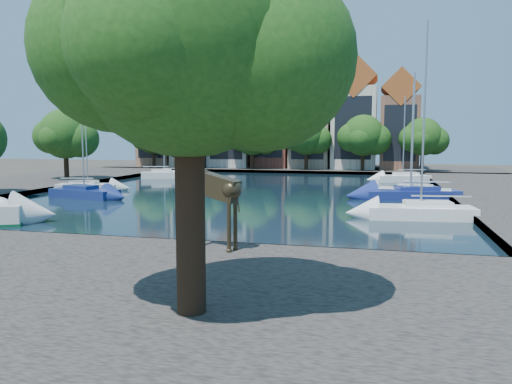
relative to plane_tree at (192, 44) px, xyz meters
The scene contains 29 objects.
ground 14.07m from the plane_tree, 130.22° to the left, with size 160.00×160.00×0.00m, color #38332B.
water_basin 34.72m from the plane_tree, 102.99° to the left, with size 38.00×50.00×0.08m, color black.
near_quay 10.82m from the plane_tree, 165.24° to the left, with size 50.00×14.00×0.50m, color #4A4540.
far_quay 65.87m from the plane_tree, 96.68° to the left, with size 60.00×16.00×0.50m, color #4A4540.
left_quay 46.99m from the plane_tree, 134.66° to the left, with size 14.00×52.00×0.50m, color #4A4540.
plane_tree is the anchor object (origin of this frame).
townhouse_west_end 71.84m from the plane_tree, 115.22° to the left, with size 5.44×9.18×14.93m.
townhouse_west_mid 69.50m from the plane_tree, 110.74° to the left, with size 5.94×9.18×16.79m.
townhouse_west_inner 67.47m from the plane_tree, 105.57° to the left, with size 6.43×9.18×15.15m.
townhouse_center 66.03m from the plane_tree, 100.13° to the left, with size 5.44×9.18×16.93m.
townhouse_east_inner 65.24m from the plane_tree, 94.94° to the left, with size 5.94×9.18×15.79m.
townhouse_east_mid 65.00m from the plane_tree, 89.22° to the left, with size 6.43×9.18×16.65m.
townhouse_east_end 65.41m from the plane_tree, 83.52° to the left, with size 5.44×9.18×14.43m.
far_tree_far_west 66.46m from the plane_tree, 116.38° to the left, with size 7.28×5.60×7.68m.
far_tree_west 63.33m from the plane_tree, 109.89° to the left, with size 6.76×5.20×7.36m.
far_tree_mid_west 61.06m from the plane_tree, 102.79° to the left, with size 7.80×6.00×8.00m.
far_tree_mid_east 59.81m from the plane_tree, 95.30° to the left, with size 7.02×5.40×7.52m.
far_tree_east 59.60m from the plane_tree, 87.60° to the left, with size 7.54×5.80×7.84m.
far_tree_far_east 60.47m from the plane_tree, 80.01° to the left, with size 6.76×5.20×7.36m.
side_tree_left_far 47.38m from the plane_tree, 128.58° to the left, with size 7.28×5.60×7.88m.
giraffe_statue 9.07m from the plane_tree, 106.31° to the left, with size 3.84×1.48×5.56m.
sailboat_left_b 32.54m from the plane_tree, 128.11° to the left, with size 6.46×3.37×12.56m.
sailboat_left_c 38.41m from the plane_tree, 126.81° to the left, with size 6.08×3.16×8.80m.
sailboat_left_d 50.51m from the plane_tree, 115.32° to the left, with size 5.96×4.06×10.14m.
sailboat_left_e 50.93m from the plane_tree, 113.01° to the left, with size 5.14×2.67×8.32m.
sailboat_right_a 22.91m from the plane_tree, 70.22° to the left, with size 6.78×3.01×12.23m.
sailboat_right_b 32.77m from the plane_tree, 76.66° to the left, with size 8.18×4.84×10.41m.
sailboat_right_c 33.85m from the plane_tree, 77.11° to the left, with size 6.84×3.06×9.71m.
sailboat_right_d 48.62m from the plane_tree, 81.17° to the left, with size 6.40×4.12×9.83m.
Camera 1 is at (12.42, -21.42, 5.29)m, focal length 35.00 mm.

